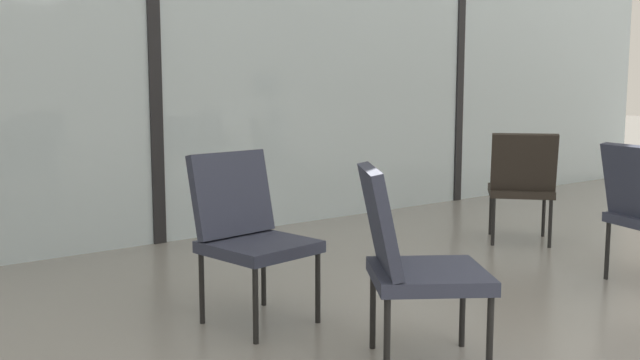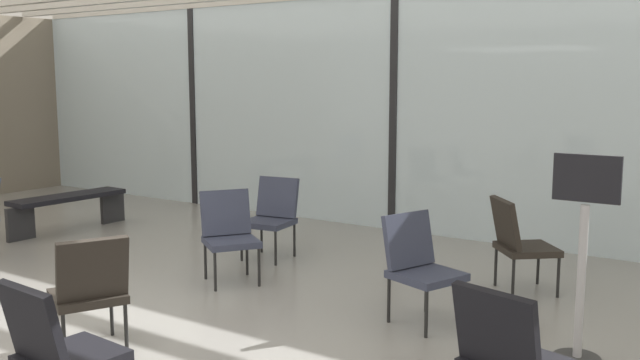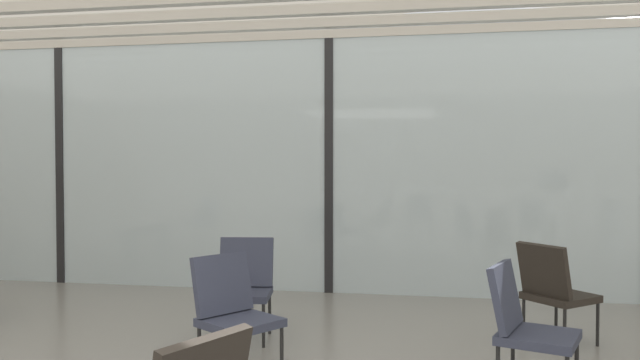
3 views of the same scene
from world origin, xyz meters
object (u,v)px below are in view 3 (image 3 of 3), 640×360
object	(u,v)px
lounge_chair_0	(244,282)
lounge_chair_7	(554,287)
lounge_chair_2	(233,307)
lounge_chair_1	(524,321)
parked_airplane	(453,126)

from	to	relation	value
lounge_chair_0	lounge_chair_7	distance (m)	2.66
lounge_chair_0	lounge_chair_2	bearing A→B (deg)	-85.55
lounge_chair_1	lounge_chair_7	xyz separation A→B (m)	(0.41, 1.22, 0.00)
lounge_chair_2	lounge_chair_7	bearing A→B (deg)	-29.38
parked_airplane	lounge_chair_0	distance (m)	7.93
lounge_chair_0	lounge_chair_1	xyz separation A→B (m)	(2.24, -0.98, 0.00)
lounge_chair_7	lounge_chair_1	bearing A→B (deg)	120.89
lounge_chair_2	lounge_chair_0	bearing A→B (deg)	47.05
lounge_chair_0	lounge_chair_2	distance (m)	0.97
lounge_chair_0	lounge_chair_7	bearing A→B (deg)	-2.78
parked_airplane	lounge_chair_2	distance (m)	8.78
parked_airplane	lounge_chair_0	bearing A→B (deg)	-105.30
parked_airplane	lounge_chair_0	size ratio (longest dim) A/B	15.85
lounge_chair_2	lounge_chair_7	distance (m)	2.71
lounge_chair_0	lounge_chair_2	world-z (taller)	same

